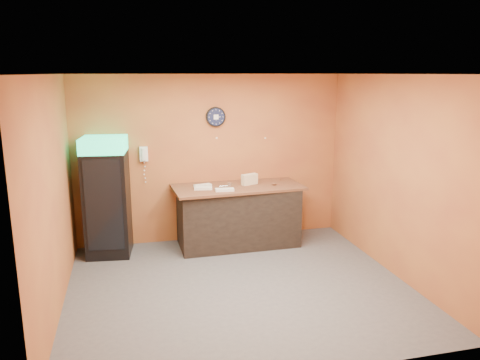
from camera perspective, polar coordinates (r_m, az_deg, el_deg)
name	(u,v)px	position (r m, az deg, el deg)	size (l,w,h in m)	color
floor	(239,286)	(6.47, -0.11, -12.85)	(4.50, 4.50, 0.00)	#47474C
back_wall	(211,159)	(7.91, -3.55, 2.61)	(4.50, 0.02, 2.80)	#B66D33
left_wall	(53,197)	(5.90, -21.87, -1.90)	(0.02, 4.00, 2.80)	#B66D33
right_wall	(396,177)	(6.87, 18.43, 0.38)	(0.02, 4.00, 2.80)	#B66D33
ceiling	(239,74)	(5.83, -0.12, 12.78)	(4.50, 4.00, 0.02)	white
beverage_cooler	(107,199)	(7.52, -15.86, -2.22)	(0.73, 0.73, 1.87)	black
prep_counter	(238,216)	(7.80, -0.26, -4.46)	(1.94, 0.86, 0.97)	black
wall_clock	(216,117)	(7.80, -2.97, 7.70)	(0.33, 0.06, 0.33)	black
wall_phone	(144,154)	(7.72, -11.65, 3.12)	(0.13, 0.11, 0.24)	white
butcher_paper	(238,187)	(7.66, -0.26, -0.87)	(2.10, 0.94, 0.04)	brown
sub_roll_stack	(250,179)	(7.73, 1.17, 0.08)	(0.30, 0.19, 0.18)	beige
wrapped_sandwich_left	(203,188)	(7.44, -4.52, -1.00)	(0.28, 0.11, 0.04)	silver
wrapped_sandwich_mid	(225,190)	(7.32, -1.88, -1.20)	(0.29, 0.11, 0.04)	silver
wrapped_sandwich_right	(203,186)	(7.61, -4.58, -0.69)	(0.28, 0.11, 0.04)	silver
kitchen_tool	(230,185)	(7.61, -1.29, -0.55)	(0.07, 0.07, 0.07)	silver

